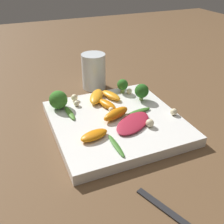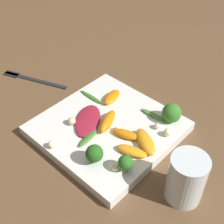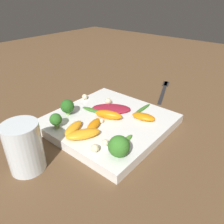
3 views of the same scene
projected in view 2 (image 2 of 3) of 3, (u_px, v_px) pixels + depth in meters
ground_plane at (108, 132)px, 0.71m from camera, size 2.40×2.40×0.00m
plate at (108, 128)px, 0.70m from camera, size 0.28×0.28×0.02m
drinking_glass at (186, 179)px, 0.55m from camera, size 0.07×0.07×0.10m
fork at (28, 78)px, 0.86m from camera, size 0.19×0.08×0.01m
radicchio_leaf_0 at (88, 120)px, 0.69m from camera, size 0.10×0.12×0.01m
orange_segment_0 at (112, 97)px, 0.75m from camera, size 0.04×0.06×0.02m
orange_segment_1 at (109, 122)px, 0.68m from camera, size 0.05×0.08×0.02m
orange_segment_2 at (145, 142)px, 0.64m from camera, size 0.08×0.06×0.02m
orange_segment_3 at (127, 134)px, 0.66m from camera, size 0.06×0.04×0.01m
orange_segment_4 at (132, 151)px, 0.62m from camera, size 0.07×0.04×0.01m
broccoli_floret_0 at (125, 163)px, 0.58m from camera, size 0.03×0.03×0.04m
broccoli_floret_1 at (94, 154)px, 0.60m from camera, size 0.04×0.04×0.04m
broccoli_floret_2 at (172, 113)px, 0.69m from camera, size 0.04×0.04×0.04m
arugula_sprig_0 at (153, 115)px, 0.71m from camera, size 0.07×0.02×0.01m
arugula_sprig_1 at (91, 97)px, 0.76m from camera, size 0.07×0.01×0.00m
arugula_sprig_2 at (88, 137)px, 0.66m from camera, size 0.02×0.06×0.01m
macadamia_nut_0 at (72, 121)px, 0.69m from camera, size 0.02×0.02×0.02m
macadamia_nut_1 at (167, 133)px, 0.66m from camera, size 0.02×0.02×0.02m
macadamia_nut_2 at (116, 130)px, 0.67m from camera, size 0.01×0.01×0.01m
macadamia_nut_3 at (157, 126)px, 0.68m from camera, size 0.01×0.01×0.01m
macadamia_nut_4 at (51, 145)px, 0.64m from camera, size 0.02×0.02×0.02m
macadamia_nut_5 at (115, 168)px, 0.59m from camera, size 0.01×0.01×0.01m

